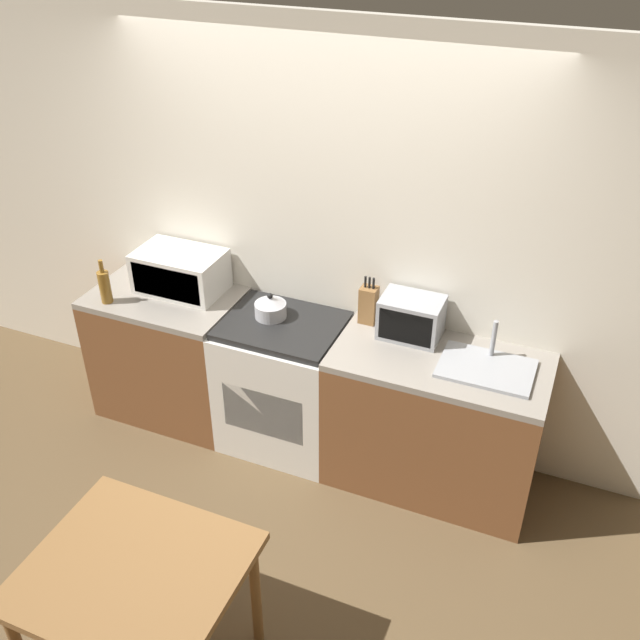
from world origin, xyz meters
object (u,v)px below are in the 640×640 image
Objects in this scene: microwave at (180,271)px; toaster_oven at (411,318)px; kettle at (270,307)px; dining_table at (135,582)px; bottle at (105,286)px; stove_range at (284,383)px.

microwave reaches higher than toaster_oven.
kettle is 0.55× the size of toaster_oven.
toaster_oven is (0.84, 0.12, 0.06)m from kettle.
toaster_oven is at bearing 71.38° from dining_table.
toaster_oven reaches higher than dining_table.
toaster_oven is 2.02m from dining_table.
kettle is at bearing -6.06° from microwave.
bottle reaches higher than toaster_oven.
bottle is at bearing -169.89° from stove_range.
bottle is (-1.02, -0.24, 0.05)m from kettle.
bottle is at bearing 128.87° from dining_table.
dining_table is at bearing -86.38° from stove_range.
dining_table is at bearing -51.13° from bottle.
stove_range is 3.08× the size of bottle.
kettle is 1.80m from dining_table.
toaster_oven is at bearing 11.07° from bottle.
toaster_oven is at bearing 2.01° from microwave.
microwave reaches higher than kettle.
kettle is at bearing -171.58° from toaster_oven.
toaster_oven is (0.74, 0.16, 0.58)m from stove_range.
stove_range is at bearing -167.50° from toaster_oven.
stove_range is at bearing 93.62° from dining_table.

